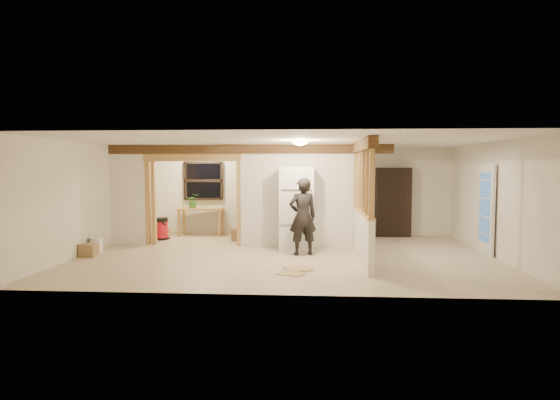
# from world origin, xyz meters

# --- Properties ---
(floor) EXTENTS (9.00, 6.50, 0.01)m
(floor) POSITION_xyz_m (0.00, 0.00, -0.01)
(floor) COLOR #C5B392
(floor) RESTS_ON ground
(ceiling) EXTENTS (9.00, 6.50, 0.01)m
(ceiling) POSITION_xyz_m (0.00, 0.00, 2.50)
(ceiling) COLOR white
(wall_back) EXTENTS (9.00, 0.01, 2.50)m
(wall_back) POSITION_xyz_m (0.00, 3.25, 1.25)
(wall_back) COLOR silver
(wall_back) RESTS_ON floor
(wall_front) EXTENTS (9.00, 0.01, 2.50)m
(wall_front) POSITION_xyz_m (0.00, -3.25, 1.25)
(wall_front) COLOR silver
(wall_front) RESTS_ON floor
(wall_left) EXTENTS (0.01, 6.50, 2.50)m
(wall_left) POSITION_xyz_m (-4.50, 0.00, 1.25)
(wall_left) COLOR silver
(wall_left) RESTS_ON floor
(wall_right) EXTENTS (0.01, 6.50, 2.50)m
(wall_right) POSITION_xyz_m (4.50, 0.00, 1.25)
(wall_right) COLOR silver
(wall_right) RESTS_ON floor
(partition_left_stub) EXTENTS (0.90, 0.12, 2.50)m
(partition_left_stub) POSITION_xyz_m (-4.05, 1.20, 1.25)
(partition_left_stub) COLOR silver
(partition_left_stub) RESTS_ON floor
(partition_center) EXTENTS (2.80, 0.12, 2.50)m
(partition_center) POSITION_xyz_m (0.20, 1.20, 1.25)
(partition_center) COLOR silver
(partition_center) RESTS_ON floor
(doorway_frame) EXTENTS (2.46, 0.14, 2.20)m
(doorway_frame) POSITION_xyz_m (-2.40, 1.20, 1.10)
(doorway_frame) COLOR tan
(doorway_frame) RESTS_ON floor
(header_beam_back) EXTENTS (7.00, 0.18, 0.22)m
(header_beam_back) POSITION_xyz_m (-1.00, 1.20, 2.38)
(header_beam_back) COLOR brown
(header_beam_back) RESTS_ON ceiling
(header_beam_right) EXTENTS (0.18, 3.30, 0.22)m
(header_beam_right) POSITION_xyz_m (1.60, -0.40, 2.38)
(header_beam_right) COLOR brown
(header_beam_right) RESTS_ON ceiling
(pony_wall) EXTENTS (0.12, 3.20, 1.00)m
(pony_wall) POSITION_xyz_m (1.60, -0.40, 0.50)
(pony_wall) COLOR silver
(pony_wall) RESTS_ON floor
(stud_partition) EXTENTS (0.14, 3.20, 1.32)m
(stud_partition) POSITION_xyz_m (1.60, -0.40, 1.66)
(stud_partition) COLOR tan
(stud_partition) RESTS_ON pony_wall
(window_back) EXTENTS (1.12, 0.10, 1.10)m
(window_back) POSITION_xyz_m (-2.60, 3.17, 1.55)
(window_back) COLOR black
(window_back) RESTS_ON wall_back
(french_door) EXTENTS (0.12, 0.86, 2.00)m
(french_door) POSITION_xyz_m (4.42, 0.40, 1.00)
(french_door) COLOR white
(french_door) RESTS_ON floor
(ceiling_dome_main) EXTENTS (0.36, 0.36, 0.16)m
(ceiling_dome_main) POSITION_xyz_m (0.30, -0.50, 2.48)
(ceiling_dome_main) COLOR #FFEABF
(ceiling_dome_main) RESTS_ON ceiling
(ceiling_dome_util) EXTENTS (0.32, 0.32, 0.14)m
(ceiling_dome_util) POSITION_xyz_m (-2.50, 2.30, 2.48)
(ceiling_dome_util) COLOR #FFEABF
(ceiling_dome_util) RESTS_ON ceiling
(hanging_bulb) EXTENTS (0.07, 0.07, 0.07)m
(hanging_bulb) POSITION_xyz_m (-2.00, 1.60, 2.18)
(hanging_bulb) COLOR #FFD88C
(hanging_bulb) RESTS_ON ceiling
(refrigerator) EXTENTS (0.80, 0.78, 1.95)m
(refrigerator) POSITION_xyz_m (0.20, 0.75, 0.97)
(refrigerator) COLOR white
(refrigerator) RESTS_ON floor
(woman) EXTENTS (0.72, 0.57, 1.71)m
(woman) POSITION_xyz_m (0.35, 0.05, 0.86)
(woman) COLOR black
(woman) RESTS_ON floor
(work_table) EXTENTS (1.30, 0.73, 0.79)m
(work_table) POSITION_xyz_m (-2.59, 2.84, 0.40)
(work_table) COLOR tan
(work_table) RESTS_ON floor
(potted_plant) EXTENTS (0.45, 0.42, 0.40)m
(potted_plant) POSITION_xyz_m (-2.81, 2.79, 0.99)
(potted_plant) COLOR #1F5321
(potted_plant) RESTS_ON work_table
(shop_vac) EXTENTS (0.59, 0.59, 0.60)m
(shop_vac) POSITION_xyz_m (-3.52, 2.02, 0.30)
(shop_vac) COLOR #B40F1C
(shop_vac) RESTS_ON floor
(bookshelf) EXTENTS (0.97, 0.32, 1.93)m
(bookshelf) POSITION_xyz_m (2.83, 3.02, 0.97)
(bookshelf) COLOR black
(bookshelf) RESTS_ON floor
(bucket) EXTENTS (0.36, 0.36, 0.36)m
(bucket) POSITION_xyz_m (-4.33, -0.02, 0.18)
(bucket) COLOR white
(bucket) RESTS_ON floor
(box_util_a) EXTENTS (0.40, 0.35, 0.31)m
(box_util_a) POSITION_xyz_m (-1.36, 1.98, 0.16)
(box_util_a) COLOR #9B764B
(box_util_a) RESTS_ON floor
(box_util_b) EXTENTS (0.36, 0.36, 0.26)m
(box_util_b) POSITION_xyz_m (-3.49, 2.22, 0.13)
(box_util_b) COLOR #9B764B
(box_util_b) RESTS_ON floor
(box_front) EXTENTS (0.36, 0.30, 0.28)m
(box_front) POSITION_xyz_m (-4.30, -0.46, 0.14)
(box_front) COLOR #9B764B
(box_front) RESTS_ON floor
(floor_panel_near) EXTENTS (0.62, 0.62, 0.02)m
(floor_panel_near) POSITION_xyz_m (0.30, -1.40, 0.01)
(floor_panel_near) COLOR tan
(floor_panel_near) RESTS_ON floor
(floor_panel_far) EXTENTS (0.58, 0.53, 0.02)m
(floor_panel_far) POSITION_xyz_m (0.18, -1.83, 0.01)
(floor_panel_far) COLOR tan
(floor_panel_far) RESTS_ON floor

